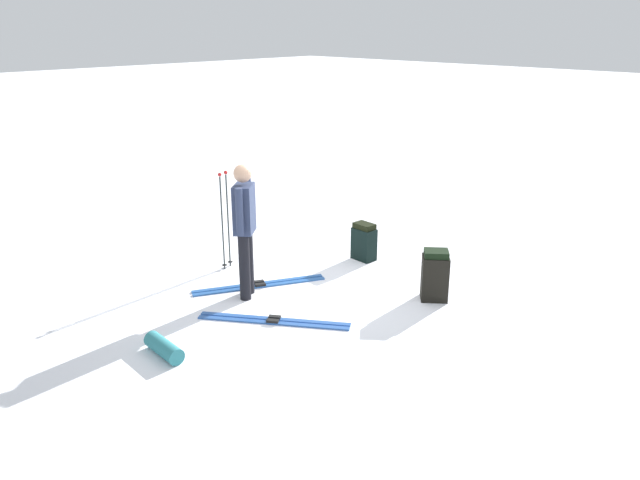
{
  "coord_description": "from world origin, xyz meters",
  "views": [
    {
      "loc": [
        5.37,
        5.2,
        3.32
      ],
      "look_at": [
        0.0,
        0.0,
        0.7
      ],
      "focal_mm": 35.38,
      "sensor_mm": 36.0,
      "label": 1
    }
  ],
  "objects_px": {
    "ski_pair_far": "(259,285)",
    "backpack_bright": "(435,276)",
    "ski_poles_planted_near": "(225,216)",
    "backpack_large_dark": "(364,242)",
    "skier_standing": "(245,224)",
    "ski_pair_near": "(274,321)",
    "sleeping_mat_rolled": "(164,348)"
  },
  "relations": [
    {
      "from": "ski_pair_far",
      "to": "backpack_bright",
      "type": "relative_size",
      "value": 2.54
    },
    {
      "from": "ski_poles_planted_near",
      "to": "ski_pair_far",
      "type": "bearing_deg",
      "value": 82.18
    },
    {
      "from": "ski_pair_far",
      "to": "ski_poles_planted_near",
      "type": "distance_m",
      "value": 1.12
    },
    {
      "from": "ski_pair_far",
      "to": "backpack_bright",
      "type": "bearing_deg",
      "value": 123.5
    },
    {
      "from": "backpack_bright",
      "to": "backpack_large_dark",
      "type": "bearing_deg",
      "value": -106.34
    },
    {
      "from": "skier_standing",
      "to": "ski_pair_near",
      "type": "height_order",
      "value": "skier_standing"
    },
    {
      "from": "ski_pair_near",
      "to": "ski_pair_far",
      "type": "height_order",
      "value": "same"
    },
    {
      "from": "ski_pair_near",
      "to": "sleeping_mat_rolled",
      "type": "distance_m",
      "value": 1.34
    },
    {
      "from": "backpack_large_dark",
      "to": "skier_standing",
      "type": "bearing_deg",
      "value": -6.46
    },
    {
      "from": "skier_standing",
      "to": "ski_pair_far",
      "type": "xyz_separation_m",
      "value": [
        -0.31,
        -0.13,
        -0.94
      ]
    },
    {
      "from": "ski_poles_planted_near",
      "to": "backpack_large_dark",
      "type": "bearing_deg",
      "value": 143.4
    },
    {
      "from": "ski_pair_far",
      "to": "skier_standing",
      "type": "bearing_deg",
      "value": 22.45
    },
    {
      "from": "ski_pair_near",
      "to": "backpack_bright",
      "type": "height_order",
      "value": "backpack_bright"
    },
    {
      "from": "ski_pair_near",
      "to": "ski_pair_far",
      "type": "relative_size",
      "value": 0.96
    },
    {
      "from": "skier_standing",
      "to": "backpack_bright",
      "type": "height_order",
      "value": "skier_standing"
    },
    {
      "from": "skier_standing",
      "to": "backpack_large_dark",
      "type": "bearing_deg",
      "value": 173.54
    },
    {
      "from": "ski_poles_planted_near",
      "to": "sleeping_mat_rolled",
      "type": "relative_size",
      "value": 2.52
    },
    {
      "from": "backpack_large_dark",
      "to": "ski_pair_near",
      "type": "bearing_deg",
      "value": 13.9
    },
    {
      "from": "backpack_bright",
      "to": "ski_poles_planted_near",
      "type": "height_order",
      "value": "ski_poles_planted_near"
    },
    {
      "from": "ski_pair_far",
      "to": "ski_poles_planted_near",
      "type": "height_order",
      "value": "ski_poles_planted_near"
    },
    {
      "from": "skier_standing",
      "to": "sleeping_mat_rolled",
      "type": "distance_m",
      "value": 1.88
    },
    {
      "from": "skier_standing",
      "to": "backpack_bright",
      "type": "relative_size",
      "value": 2.62
    },
    {
      "from": "ski_pair_far",
      "to": "sleeping_mat_rolled",
      "type": "relative_size",
      "value": 3.0
    },
    {
      "from": "ski_pair_far",
      "to": "backpack_large_dark",
      "type": "xyz_separation_m",
      "value": [
        -1.7,
        0.36,
        0.26
      ]
    },
    {
      "from": "backpack_large_dark",
      "to": "sleeping_mat_rolled",
      "type": "relative_size",
      "value": 1.0
    },
    {
      "from": "ski_pair_far",
      "to": "backpack_large_dark",
      "type": "distance_m",
      "value": 1.76
    },
    {
      "from": "ski_pair_near",
      "to": "backpack_large_dark",
      "type": "bearing_deg",
      "value": -166.1
    },
    {
      "from": "backpack_bright",
      "to": "sleeping_mat_rolled",
      "type": "relative_size",
      "value": 1.18
    },
    {
      "from": "sleeping_mat_rolled",
      "to": "skier_standing",
      "type": "bearing_deg",
      "value": -160.77
    },
    {
      "from": "ski_pair_far",
      "to": "ski_poles_planted_near",
      "type": "xyz_separation_m",
      "value": [
        -0.11,
        -0.82,
        0.75
      ]
    },
    {
      "from": "ski_pair_near",
      "to": "ski_poles_planted_near",
      "type": "xyz_separation_m",
      "value": [
        -0.69,
        -1.74,
        0.75
      ]
    },
    {
      "from": "ski_poles_planted_near",
      "to": "backpack_bright",
      "type": "bearing_deg",
      "value": 112.75
    }
  ]
}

